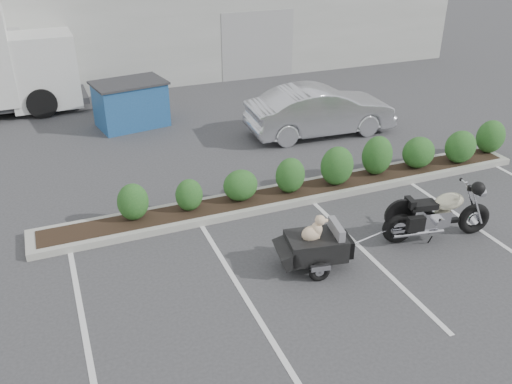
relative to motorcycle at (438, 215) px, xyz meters
name	(u,v)px	position (x,y,z in m)	size (l,w,h in m)	color
ground	(301,253)	(-2.81, 0.52, -0.54)	(90.00, 90.00, 0.00)	#38383A
planter_kerb	(297,193)	(-1.81, 2.72, -0.47)	(12.00, 1.00, 0.15)	#9E9E93
building	(130,13)	(-2.81, 17.52, 1.46)	(26.00, 10.00, 4.00)	#9EA099
motorcycle	(438,215)	(0.00, 0.00, 0.00)	(2.36, 0.95, 1.36)	black
pet_trailer	(315,245)	(-2.78, 0.03, -0.07)	(1.91, 1.09, 1.13)	black
sedan	(320,111)	(0.58, 6.13, 0.18)	(1.53, 4.39, 1.45)	silver
dumpster	(131,104)	(-4.51, 8.94, 0.17)	(2.34, 1.79, 1.40)	navy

